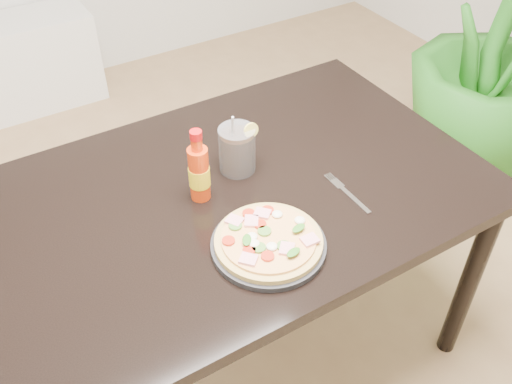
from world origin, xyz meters
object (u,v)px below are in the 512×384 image
dining_table (234,211)px  pizza (268,239)px  plate (268,245)px  houseplant (502,40)px  cola_cup (237,150)px  hot_sauce_bottle (199,172)px  fork (346,192)px

dining_table → pizza: size_ratio=5.24×
plate → houseplant: 1.69m
plate → cola_cup: bearing=73.8°
dining_table → hot_sauce_bottle: (-0.09, 0.02, 0.17)m
fork → pizza: bearing=-167.9°
plate → houseplant: size_ratio=0.22×
cola_cup → houseplant: size_ratio=0.15×
cola_cup → plate: bearing=-106.2°
fork → houseplant: 1.39m
plate → houseplant: houseplant is taller
dining_table → plate: bearing=-98.3°
houseplant → hot_sauce_bottle: bearing=-168.1°
houseplant → plate: bearing=-159.2°
hot_sauce_bottle → cola_cup: size_ratio=1.11×
dining_table → plate: size_ratio=4.89×
plate → cola_cup: 0.33m
hot_sauce_bottle → fork: size_ratio=1.15×
dining_table → fork: 0.32m
hot_sauce_bottle → fork: bearing=-29.0°
pizza → houseplant: 1.69m
pizza → fork: 0.30m
pizza → hot_sauce_bottle: (-0.06, 0.26, 0.06)m
dining_table → houseplant: houseplant is taller
pizza → cola_cup: bearing=73.7°
houseplant → fork: bearing=-157.4°
cola_cup → houseplant: 1.52m
plate → fork: (0.29, 0.06, -0.01)m
plate → pizza: size_ratio=1.07×
fork → houseplant: houseplant is taller
pizza → houseplant: (1.58, 0.60, -0.13)m
pizza → hot_sauce_bottle: size_ratio=1.24×
dining_table → cola_cup: bearing=53.1°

